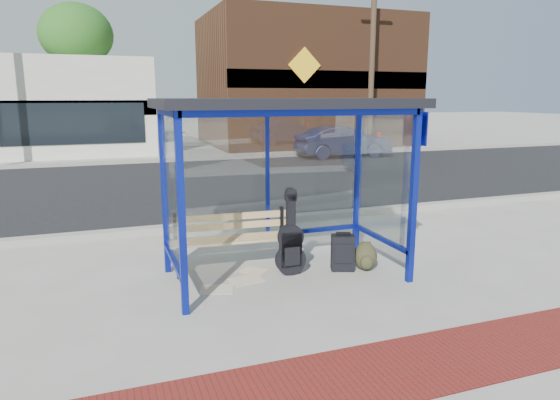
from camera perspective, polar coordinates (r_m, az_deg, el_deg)
name	(u,v)px	position (r m, az deg, el deg)	size (l,w,h in m)	color
ground	(285,276)	(6.99, 0.59, -8.71)	(120.00, 120.00, 0.00)	#B2ADA0
brick_paver_strip	(386,371)	(4.87, 11.98, -18.58)	(60.00, 1.00, 0.01)	maroon
curb_near	(232,223)	(9.62, -5.48, -2.65)	(60.00, 0.25, 0.12)	gray
street_asphalt	(187,183)	(14.52, -10.55, 1.87)	(60.00, 10.00, 0.00)	black
curb_far	(165,160)	(19.51, -13.06, 4.43)	(60.00, 0.25, 0.12)	gray
far_sidewalk	(159,156)	(21.39, -13.69, 4.87)	(60.00, 4.00, 0.01)	#B2ADA0
bus_shelter	(284,125)	(6.62, 0.41, 8.53)	(3.30, 1.80, 2.42)	#0D1B95
storefront_brown	(305,82)	(26.70, 2.83, 13.36)	(10.00, 7.08, 6.40)	#59331E
tree_mid	(76,35)	(28.30, -22.26, 17.02)	(3.60, 3.60, 7.03)	#4C3826
tree_right	(351,46)	(31.93, 8.13, 17.05)	(3.60, 3.60, 7.03)	#4C3826
utility_pole_east	(372,57)	(22.62, 10.48, 15.78)	(1.60, 0.24, 8.00)	#4C3826
bench	(232,236)	(7.23, -5.55, -4.13)	(1.79, 0.55, 0.84)	black
guitar_bag	(291,245)	(6.93, 1.22, -5.19)	(0.43, 0.13, 1.16)	black
suitcase	(343,253)	(7.19, 7.18, -6.00)	(0.37, 0.30, 0.56)	black
backpack	(366,257)	(7.28, 9.77, -6.44)	(0.40, 0.38, 0.40)	#2F2E1A
sign_post	(416,176)	(7.17, 15.29, 2.64)	(0.11, 0.30, 2.42)	#0D1296
newspaper_a	(217,289)	(6.58, -7.21, -10.10)	(0.43, 0.34, 0.01)	white
newspaper_b	(246,280)	(6.86, -3.89, -9.12)	(0.43, 0.34, 0.01)	white
newspaper_c	(254,271)	(7.20, -2.97, -8.07)	(0.36, 0.28, 0.01)	white
parked_car	(343,142)	(20.60, 7.23, 6.62)	(1.34, 3.84, 1.27)	#161D3E
fire_hydrant	(378,140)	(23.64, 11.19, 6.70)	(0.37, 0.25, 0.84)	#AB0C0F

